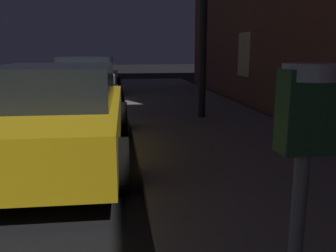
% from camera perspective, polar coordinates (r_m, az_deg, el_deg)
% --- Properties ---
extents(parking_meter, '(0.19, 0.19, 1.46)m').
position_cam_1_polar(parking_meter, '(1.40, 20.59, -5.38)').
color(parking_meter, '#59595B').
rests_on(parking_meter, sidewalk).
extents(car_yellow_cab, '(2.17, 4.65, 1.43)m').
position_cam_1_polar(car_yellow_cab, '(5.61, -17.12, 1.85)').
color(car_yellow_cab, gold).
rests_on(car_yellow_cab, ground).
extents(car_white, '(2.17, 4.19, 1.43)m').
position_cam_1_polar(car_white, '(11.96, -12.64, 7.25)').
color(car_white, silver).
rests_on(car_white, ground).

